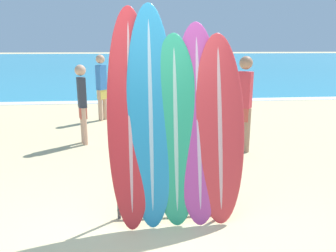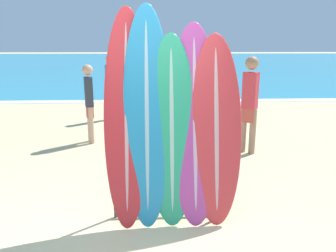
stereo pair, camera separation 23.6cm
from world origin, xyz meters
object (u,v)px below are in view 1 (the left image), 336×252
at_px(surfboard_rack, 175,179).
at_px(surfboard_slot_0, 130,116).
at_px(person_near_water, 82,102).
at_px(surfboard_slot_3, 198,123).
at_px(surfboard_slot_2, 175,130).
at_px(surfboard_slot_4, 219,129).
at_px(person_mid_beach, 187,80).
at_px(person_far_left, 102,85).
at_px(person_far_right, 244,101).
at_px(surfboard_slot_1, 151,115).

distance_m(surfboard_rack, surfboard_slot_0, 0.89).
bearing_deg(person_near_water, surfboard_slot_3, -167.13).
relative_size(surfboard_slot_2, surfboard_slot_3, 0.94).
distance_m(surfboard_slot_4, person_mid_beach, 6.64).
height_order(surfboard_slot_2, person_near_water, surfboard_slot_2).
bearing_deg(surfboard_rack, person_mid_beach, 79.92).
relative_size(person_near_water, person_far_left, 0.93).
relative_size(surfboard_slot_3, surfboard_slot_4, 1.06).
bearing_deg(surfboard_rack, person_far_left, 104.17).
height_order(surfboard_rack, person_far_left, person_far_left).
bearing_deg(surfboard_rack, surfboard_slot_0, 172.35).
bearing_deg(person_mid_beach, person_far_left, 97.20).
xyz_separation_m(surfboard_rack, person_far_right, (1.56, 2.30, 0.50)).
height_order(surfboard_slot_0, person_near_water, surfboard_slot_0).
xyz_separation_m(surfboard_rack, surfboard_slot_1, (-0.27, 0.05, 0.75)).
bearing_deg(surfboard_slot_3, surfboard_slot_4, -6.87).
bearing_deg(person_far_left, person_mid_beach, -24.40).
distance_m(surfboard_slot_0, surfboard_slot_1, 0.23).
xyz_separation_m(surfboard_slot_0, surfboard_slot_2, (0.50, -0.05, -0.15)).
height_order(surfboard_slot_3, person_far_right, surfboard_slot_3).
bearing_deg(person_far_left, surfboard_slot_2, -128.62).
xyz_separation_m(surfboard_slot_1, surfboard_slot_3, (0.54, -0.02, -0.10)).
bearing_deg(person_far_right, surfboard_slot_0, 85.64).
bearing_deg(person_near_water, surfboard_rack, -171.29).
height_order(surfboard_slot_4, person_near_water, surfboard_slot_4).
bearing_deg(surfboard_slot_2, surfboard_slot_0, 173.88).
relative_size(person_near_water, person_far_right, 0.90).
relative_size(surfboard_rack, person_far_right, 0.76).
relative_size(surfboard_slot_2, person_mid_beach, 1.27).
bearing_deg(surfboard_slot_0, surfboard_rack, -7.65).
height_order(surfboard_slot_1, person_mid_beach, surfboard_slot_1).
bearing_deg(person_near_water, surfboard_slot_4, -164.14).
distance_m(surfboard_slot_3, surfboard_slot_4, 0.25).
relative_size(surfboard_rack, surfboard_slot_3, 0.60).
distance_m(surfboard_rack, surfboard_slot_4, 0.78).
height_order(surfboard_rack, person_near_water, person_near_water).
height_order(surfboard_slot_0, person_far_right, surfboard_slot_0).
relative_size(surfboard_slot_0, person_mid_beach, 1.45).
bearing_deg(person_far_right, surfboard_rack, 94.13).
relative_size(surfboard_slot_3, person_far_left, 1.30).
relative_size(surfboard_rack, person_mid_beach, 0.81).
bearing_deg(person_far_left, surfboard_slot_1, -131.40).
xyz_separation_m(surfboard_slot_1, person_mid_beach, (1.45, 6.56, -0.32)).
height_order(person_near_water, person_far_left, person_far_left).
xyz_separation_m(surfboard_slot_2, surfboard_slot_4, (0.50, -0.01, 0.00)).
bearing_deg(surfboard_slot_1, surfboard_slot_2, -8.36).
bearing_deg(person_near_water, person_far_left, -21.83).
bearing_deg(person_far_left, surfboard_rack, -128.72).
bearing_deg(person_near_water, surfboard_slot_0, -178.80).
height_order(surfboard_slot_0, surfboard_slot_4, surfboard_slot_0).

